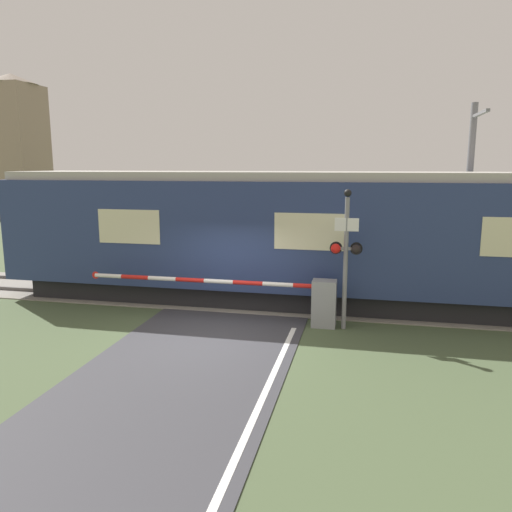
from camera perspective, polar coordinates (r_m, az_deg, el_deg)
ground_plane at (r=12.00m, az=-4.93°, el=-9.20°), size 80.00×80.00×0.00m
track_bed at (r=15.23m, az=-0.99°, el=-4.82°), size 36.00×3.20×0.13m
train at (r=14.51m, az=6.77°, el=2.15°), size 18.40×3.06×3.82m
crossing_barrier at (r=12.68m, az=5.02°, el=-4.89°), size 6.67×0.44×1.19m
signal_post at (r=12.25m, az=10.23°, el=0.58°), size 0.79×0.26×3.45m
catenary_pole at (r=16.40m, az=23.08°, el=6.19°), size 0.20×1.90×5.81m
distant_building at (r=43.70m, az=-25.74°, el=11.30°), size 4.08×4.08×10.84m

